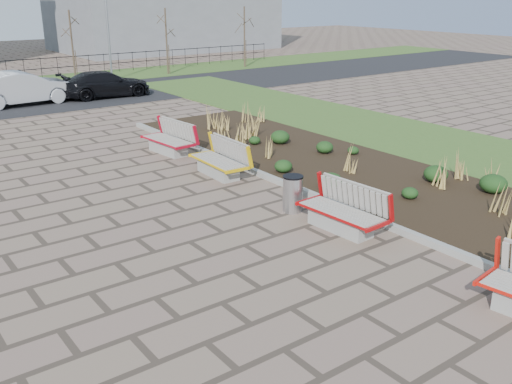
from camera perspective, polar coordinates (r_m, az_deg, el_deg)
ground at (r=9.76m, az=3.52°, el=-11.52°), size 120.00×120.00×0.00m
planting_bed at (r=17.04m, az=8.84°, el=2.28°), size 4.50×18.00×0.10m
planting_curb at (r=15.53m, az=2.76°, el=0.88°), size 0.16×18.00×0.15m
grass_verge_near at (r=20.60m, az=18.23°, el=4.43°), size 5.00×38.00×0.04m
bench_b at (r=12.64m, az=8.49°, el=-1.70°), size 1.02×2.15×1.00m
bench_c at (r=16.31m, az=-3.84°, el=3.33°), size 0.98×2.13×1.00m
bench_d at (r=18.82m, az=-8.85°, el=5.33°), size 1.09×2.17×1.00m
litter_bin at (r=13.64m, az=3.69°, el=-0.21°), size 0.47×0.47×0.87m
car_silver at (r=28.83m, az=-22.30°, el=9.60°), size 4.74×1.86×1.54m
car_black at (r=29.74m, az=-14.82°, el=10.40°), size 4.51×2.06×1.28m
tree_d at (r=34.92m, az=-17.89°, el=13.66°), size 1.40×1.40×4.00m
tree_e at (r=37.32m, az=-8.94°, el=14.65°), size 1.40×1.40×4.00m
tree_f at (r=40.47m, az=-1.17°, el=15.23°), size 1.40×1.40×4.00m
lamp_east at (r=35.09m, az=-14.60°, el=15.63°), size 0.24×0.60×6.00m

